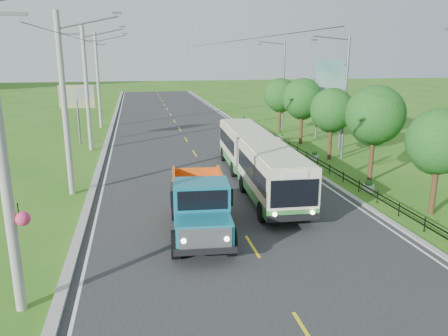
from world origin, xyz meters
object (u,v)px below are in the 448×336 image
object	(u,v)px
planter_near	(368,187)
billboard_right	(330,83)
bus	(257,157)
dump_truck	(200,202)
pole_near	(65,105)
pole_far	(98,80)
tree_back	(280,97)
planter_far	(281,137)
billboard_left	(77,100)
tree_fourth	(332,112)
tree_third	(374,118)
tree_second	(438,144)
streetlight_far	(282,83)
pole_mid	(87,88)
tree_fifth	(302,100)
streetlight_mid	(344,94)
planter_mid	(314,156)
pole_nearest	(4,156)

from	to	relation	value
planter_near	billboard_right	world-z (taller)	billboard_right
bus	dump_truck	size ratio (longest dim) A/B	2.31
pole_near	pole_far	size ratio (longest dim) A/B	1.00
tree_back	planter_far	world-z (taller)	tree_back
planter_near	billboard_left	world-z (taller)	billboard_left
pole_near	tree_fourth	distance (m)	18.89
pole_near	tree_third	xyz separation A→B (m)	(18.12, -0.86, -1.11)
tree_second	streetlight_far	xyz separation A→B (m)	(0.79, 25.86, 1.38)
tree_second	planter_far	bearing A→B (deg)	93.62
planter_far	streetlight_far	bearing A→B (deg)	71.20
pole_near	planter_far	bearing A→B (deg)	37.63
pole_near	tree_fourth	bearing A→B (deg)	15.84
planter_far	bus	world-z (taller)	bus
billboard_left	dump_truck	size ratio (longest dim) A/B	0.79
pole_mid	pole_far	xyz separation A→B (m)	(0.00, 12.00, 0.00)
tree_fifth	streetlight_far	distance (m)	7.97
pole_mid	pole_far	size ratio (longest dim) A/B	1.00
tree_second	dump_truck	size ratio (longest dim) A/B	0.80
tree_fourth	planter_far	world-z (taller)	tree_fourth
streetlight_mid	planter_near	xyz separation A→B (m)	(-2.04, -8.00, -4.62)
billboard_left	billboard_right	distance (m)	22.21
tree_second	tree_fourth	distance (m)	12.00
planter_near	streetlight_mid	bearing A→B (deg)	75.68
pole_far	tree_fifth	xyz separation A→B (m)	(18.12, -12.86, -1.24)
billboard_left	bus	distance (m)	19.62
tree_back	streetlight_far	distance (m)	2.37
tree_second	streetlight_mid	xyz separation A→B (m)	(0.79, 11.86, 1.38)
tree_fifth	bus	world-z (taller)	tree_fifth
planter_far	tree_second	bearing A→B (deg)	-86.38
pole_far	tree_second	world-z (taller)	pole_far
planter_far	billboard_left	xyz separation A→B (m)	(-18.10, 2.00, 3.58)
planter_near	planter_mid	world-z (taller)	same
dump_truck	tree_fifth	bearing A→B (deg)	62.23
pole_nearest	tree_fifth	bearing A→B (deg)	51.98
tree_fourth	streetlight_far	world-z (taller)	streetlight_far
pole_mid	streetlight_far	bearing A→B (deg)	20.32
tree_fifth	planter_mid	xyz separation A→B (m)	(-1.26, -6.14, -3.57)
streetlight_far	pole_mid	bearing A→B (deg)	-159.68
planter_far	billboard_right	size ratio (longest dim) A/B	0.09
tree_third	streetlight_far	bearing A→B (deg)	87.73
planter_mid	tree_third	bearing A→B (deg)	-77.90
bus	dump_truck	distance (m)	8.30
streetlight_far	dump_truck	bearing A→B (deg)	-115.58
pole_nearest	pole_near	bearing A→B (deg)	90.11
planter_near	billboard_right	xyz separation A→B (m)	(3.70, 14.00, 5.06)
pole_near	streetlight_far	size ratio (longest dim) A/B	1.10
pole_far	billboard_left	world-z (taller)	pole_far
pole_nearest	billboard_left	world-z (taller)	pole_nearest
tree_second	planter_mid	size ratio (longest dim) A/B	7.91
bus	billboard_left	bearing A→B (deg)	131.18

